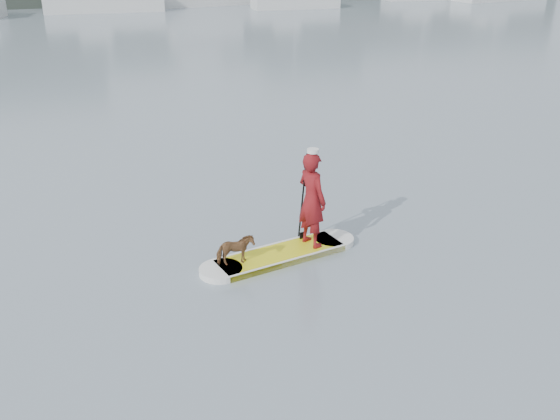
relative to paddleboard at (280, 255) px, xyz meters
name	(u,v)px	position (x,y,z in m)	size (l,w,h in m)	color
ground	(494,293)	(3.09, -2.43, -0.06)	(140.00, 140.00, 0.00)	slate
paddleboard	(280,255)	(0.00, 0.00, 0.00)	(3.25, 1.28, 0.12)	yellow
paddler	(312,200)	(0.69, 0.13, 1.00)	(0.69, 0.45, 1.88)	maroon
white_cap	(313,151)	(0.69, 0.13, 1.98)	(0.22, 0.22, 0.07)	silver
dog	(235,250)	(-0.93, -0.18, 0.35)	(0.31, 0.68, 0.57)	#522F1C
paddle	(302,207)	(0.60, 0.41, 0.74)	(0.10, 0.30, 2.00)	black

